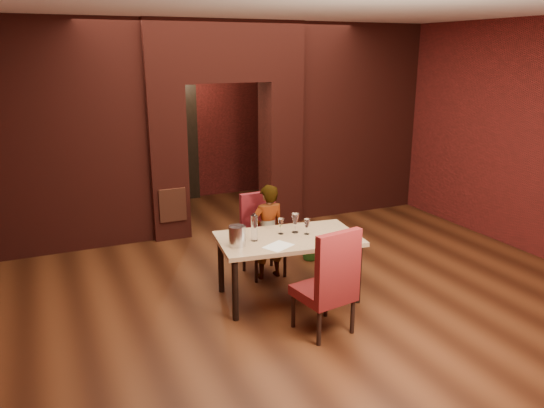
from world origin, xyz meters
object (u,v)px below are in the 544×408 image
Objects in this scene: person_seated at (268,232)px; wine_glass_b at (295,223)px; chair_far at (264,236)px; water_bottle at (254,227)px; wine_glass_c at (307,227)px; dining_table at (288,267)px; wine_glass_a at (281,226)px; chair_near at (324,279)px; potted_plant at (311,243)px; wine_bucket at (237,236)px.

wine_glass_b is (0.12, -0.52, 0.25)m from person_seated.
water_bottle is (-0.41, -0.68, 0.38)m from chair_far.
person_seated reaches higher than wine_glass_c.
dining_table is 8.61× the size of wine_glass_a.
chair_far is 5.70× the size of wine_glass_c.
water_bottle reaches higher than wine_glass_a.
dining_table is at bearing -99.80° from chair_near.
chair_near reaches higher than chair_far.
wine_glass_c is at bearing -4.43° from water_bottle.
wine_glass_a is 0.18m from wine_glass_b.
wine_glass_b is at bearing 6.56° from water_bottle.
water_bottle is at bearing -122.20° from chair_far.
water_bottle is (-0.42, -0.58, 0.29)m from person_seated.
wine_glass_a reaches higher than wine_glass_c.
person_seated is 0.92m from potted_plant.
wine_glass_b is at bearing -79.69° from chair_far.
wine_bucket reaches higher than wine_glass_c.
dining_table is 0.74m from chair_far.
wine_glass_a is 1.01× the size of wine_glass_c.
person_seated is 0.77m from water_bottle.
person_seated is (0.03, 1.45, 0.04)m from chair_near.
wine_glass_c is (0.23, -0.01, 0.46)m from dining_table.
person_seated is 6.57× the size of wine_glass_a.
dining_table is 3.39× the size of potted_plant.
dining_table is 1.24m from potted_plant.
chair_far is 1.55m from chair_near.
wine_bucket is at bearing -131.42° from chair_far.
person_seated is at bearing -87.34° from chair_far.
wine_glass_c is 0.63m from water_bottle.
wine_glass_b reaches higher than wine_bucket.
wine_glass_a is at bearing 12.82° from water_bottle.
chair_far is 0.13m from person_seated.
chair_near reaches higher than dining_table.
chair_near is at bearing -106.37° from wine_glass_c.
wine_glass_b is (0.14, 0.10, 0.48)m from dining_table.
dining_table is 8.70× the size of wine_glass_c.
wine_bucket is at bearing -178.38° from wine_glass_c.
chair_near is 1.05m from wine_bucket.
wine_glass_b is 1.24× the size of wine_glass_c.
chair_near is at bearing -92.08° from chair_far.
chair_far reaches higher than wine_glass_a.
potted_plant is (0.78, 0.31, -0.37)m from person_seated.
potted_plant is (0.57, 0.94, -0.60)m from wine_glass_c.
wine_glass_b reaches higher than wine_glass_a.
wine_glass_c is (0.22, -0.73, 0.31)m from chair_far.
wine_glass_a is 0.82× the size of wine_bucket.
water_bottle is (-0.36, -0.08, 0.06)m from wine_glass_a.
chair_far is at bearing -164.85° from potted_plant.
water_bottle is at bearing -75.30° from chair_near.
person_seated is 2.59× the size of potted_plant.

